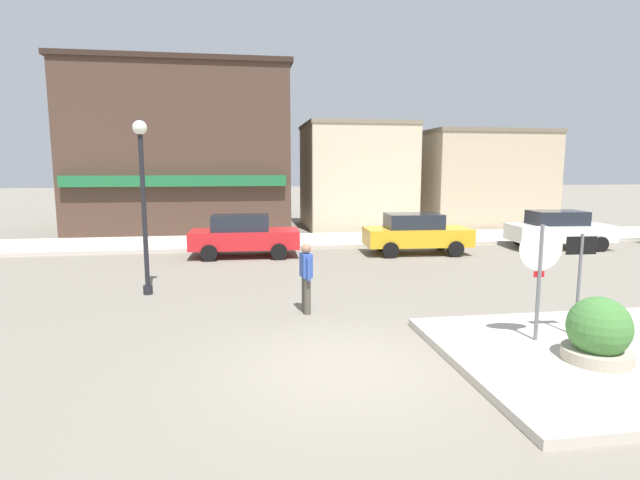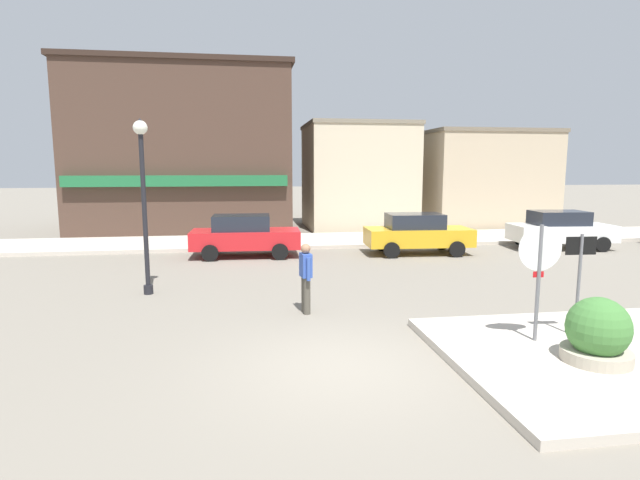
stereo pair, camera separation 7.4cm
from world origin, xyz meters
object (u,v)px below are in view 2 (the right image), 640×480
(stop_sign, at_px, (539,268))
(parked_car_nearest, at_px, (245,235))
(parked_car_second, at_px, (417,233))
(one_way_sign, at_px, (579,275))
(lamp_post, at_px, (143,181))
(pedestrian_crossing_near, at_px, (306,276))
(parked_car_third, at_px, (561,229))
(planter, at_px, (597,337))

(stop_sign, distance_m, parked_car_nearest, 11.77)
(stop_sign, xyz_separation_m, parked_car_second, (1.30, 10.10, -0.71))
(one_way_sign, relative_size, lamp_post, 0.46)
(stop_sign, xyz_separation_m, pedestrian_crossing_near, (-3.91, 2.86, -0.65))
(stop_sign, relative_size, one_way_sign, 1.10)
(pedestrian_crossing_near, bearing_deg, parked_car_second, 54.26)
(parked_car_nearest, relative_size, parked_car_third, 0.98)
(parked_car_second, height_order, pedestrian_crossing_near, pedestrian_crossing_near)
(pedestrian_crossing_near, bearing_deg, planter, -42.31)
(one_way_sign, bearing_deg, stop_sign, -173.12)
(parked_car_nearest, bearing_deg, stop_sign, -63.32)
(stop_sign, relative_size, lamp_post, 0.51)
(parked_car_second, bearing_deg, lamp_post, -151.78)
(parked_car_second, height_order, parked_car_third, same)
(parked_car_third, bearing_deg, one_way_sign, -122.85)
(stop_sign, bearing_deg, planter, -68.83)
(one_way_sign, distance_m, parked_car_second, 10.02)
(parked_car_nearest, height_order, pedestrian_crossing_near, pedestrian_crossing_near)
(planter, bearing_deg, pedestrian_crossing_near, 137.69)
(parked_car_third, bearing_deg, stop_sign, -125.93)
(parked_car_second, xyz_separation_m, parked_car_third, (6.21, 0.27, 0.00))
(stop_sign, distance_m, parked_car_third, 12.83)
(lamp_post, relative_size, parked_car_nearest, 1.12)
(planter, bearing_deg, parked_car_nearest, 116.18)
(stop_sign, bearing_deg, pedestrian_crossing_near, 143.84)
(stop_sign, xyz_separation_m, parked_car_nearest, (-5.27, 10.50, -0.71))
(parked_car_third, bearing_deg, parked_car_nearest, 179.44)
(planter, distance_m, parked_car_nearest, 12.91)
(parked_car_third, bearing_deg, lamp_post, -161.38)
(one_way_sign, bearing_deg, parked_car_nearest, 120.68)
(parked_car_second, relative_size, parked_car_third, 0.99)
(lamp_post, bearing_deg, parked_car_second, 28.22)
(stop_sign, xyz_separation_m, lamp_post, (-7.81, 5.21, 1.44))
(lamp_post, relative_size, parked_car_second, 1.11)
(stop_sign, distance_m, planter, 1.50)
(parked_car_nearest, bearing_deg, pedestrian_crossing_near, -79.87)
(one_way_sign, xyz_separation_m, parked_car_third, (6.63, 10.27, -0.52))
(parked_car_nearest, distance_m, pedestrian_crossing_near, 7.76)
(parked_car_second, bearing_deg, parked_car_third, 2.51)
(planter, relative_size, parked_car_third, 0.30)
(stop_sign, relative_size, parked_car_nearest, 0.57)
(planter, bearing_deg, one_way_sign, 68.46)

